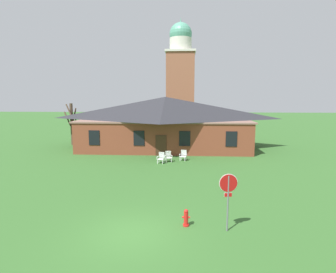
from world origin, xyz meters
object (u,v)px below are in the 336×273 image
at_px(stop_sign, 228,191).
at_px(lawn_chair_by_porch, 161,158).
at_px(lawn_chair_near_door, 168,156).
at_px(fire_hydrant, 186,218).
at_px(lawn_chair_left_end, 183,155).

height_order(stop_sign, lawn_chair_by_porch, stop_sign).
distance_m(lawn_chair_by_porch, lawn_chair_near_door, 0.84).
height_order(lawn_chair_by_porch, fire_hydrant, lawn_chair_by_porch).
relative_size(lawn_chair_left_end, fire_hydrant, 1.21).
bearing_deg(lawn_chair_near_door, stop_sign, -75.47).
relative_size(lawn_chair_by_porch, lawn_chair_left_end, 1.00).
bearing_deg(lawn_chair_near_door, lawn_chair_by_porch, -135.79).
distance_m(lawn_chair_by_porch, fire_hydrant, 12.06).
bearing_deg(stop_sign, lawn_chair_left_end, 98.32).
xyz_separation_m(lawn_chair_by_porch, lawn_chair_left_end, (1.96, 1.19, 0.00)).
xyz_separation_m(stop_sign, lawn_chair_left_end, (-1.96, 13.41, -1.31)).
distance_m(lawn_chair_left_end, fire_hydrant, 13.06).
distance_m(lawn_chair_by_porch, lawn_chair_left_end, 2.29).
height_order(lawn_chair_by_porch, lawn_chair_near_door, same).
height_order(stop_sign, fire_hydrant, stop_sign).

